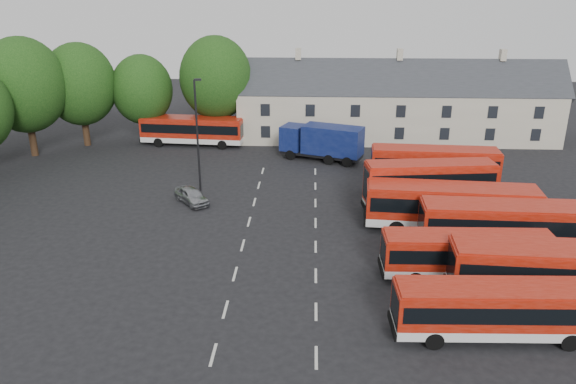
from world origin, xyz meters
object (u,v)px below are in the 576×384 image
bus_dd_south (429,184)px  silver_car (192,196)px  lamppost (197,133)px  bus_row_a (498,307)px  box_truck (323,141)px

bus_dd_south → silver_car: bearing=170.4°
bus_dd_south → lamppost: 19.19m
bus_dd_south → bus_row_a: bearing=-95.6°
bus_row_a → silver_car: (-19.11, 17.43, -1.10)m
bus_row_a → bus_dd_south: bus_dd_south is taller
bus_dd_south → box_truck: bus_dd_south is taller
bus_dd_south → box_truck: 15.33m
bus_row_a → lamppost: bearing=131.4°
bus_row_a → silver_car: size_ratio=2.70×
lamppost → box_truck: bearing=41.1°
silver_car → bus_dd_south: bearing=-42.3°
box_truck → lamppost: lamppost is taller
bus_row_a → silver_car: 25.89m
bus_dd_south → silver_car: 18.87m
bus_dd_south → box_truck: (-8.02, 13.06, -0.30)m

